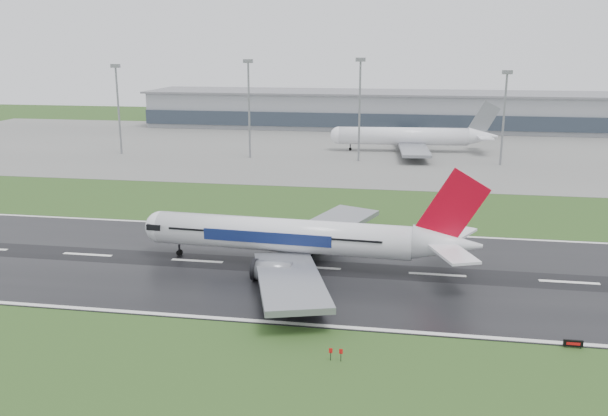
# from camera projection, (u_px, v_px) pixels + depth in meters

# --- Properties ---
(ground) EXTENTS (520.00, 520.00, 0.00)m
(ground) POSITION_uv_depth(u_px,v_px,m) (437.00, 275.00, 100.74)
(ground) COLOR #254519
(ground) RESTS_ON ground
(runway) EXTENTS (400.00, 45.00, 0.10)m
(runway) POSITION_uv_depth(u_px,v_px,m) (437.00, 275.00, 100.72)
(runway) COLOR black
(runway) RESTS_ON ground
(apron) EXTENTS (400.00, 130.00, 0.08)m
(apron) POSITION_uv_depth(u_px,v_px,m) (424.00, 150.00, 220.06)
(apron) COLOR slate
(apron) RESTS_ON ground
(terminal) EXTENTS (240.00, 36.00, 15.00)m
(terminal) POSITION_uv_depth(u_px,v_px,m) (423.00, 111.00, 275.48)
(terminal) COLOR gray
(terminal) RESTS_ON ground
(main_airliner) EXTENTS (59.51, 56.97, 16.68)m
(main_airliner) POSITION_uv_depth(u_px,v_px,m) (305.00, 217.00, 103.03)
(main_airliner) COLOR white
(main_airliner) RESTS_ON runway
(parked_airliner) EXTENTS (61.29, 57.61, 16.89)m
(parked_airliner) POSITION_uv_depth(u_px,v_px,m) (410.00, 127.00, 215.01)
(parked_airliner) COLOR white
(parked_airliner) RESTS_ON apron
(runway_sign) EXTENTS (2.31, 0.40, 1.04)m
(runway_sign) POSITION_uv_depth(u_px,v_px,m) (573.00, 344.00, 76.44)
(runway_sign) COLOR black
(runway_sign) RESTS_ON ground
(floodmast_0) EXTENTS (0.64, 0.64, 28.39)m
(floodmast_0) POSITION_uv_depth(u_px,v_px,m) (119.00, 112.00, 208.80)
(floodmast_0) COLOR gray
(floodmast_0) RESTS_ON ground
(floodmast_1) EXTENTS (0.64, 0.64, 30.08)m
(floodmast_1) POSITION_uv_depth(u_px,v_px,m) (249.00, 111.00, 201.45)
(floodmast_1) COLOR gray
(floodmast_1) RESTS_ON ground
(floodmast_2) EXTENTS (0.64, 0.64, 30.67)m
(floodmast_2) POSITION_uv_depth(u_px,v_px,m) (359.00, 112.00, 195.72)
(floodmast_2) COLOR gray
(floodmast_2) RESTS_ON ground
(floodmast_3) EXTENTS (0.64, 0.64, 27.22)m
(floodmast_3) POSITION_uv_depth(u_px,v_px,m) (504.00, 121.00, 189.21)
(floodmast_3) COLOR gray
(floodmast_3) RESTS_ON ground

